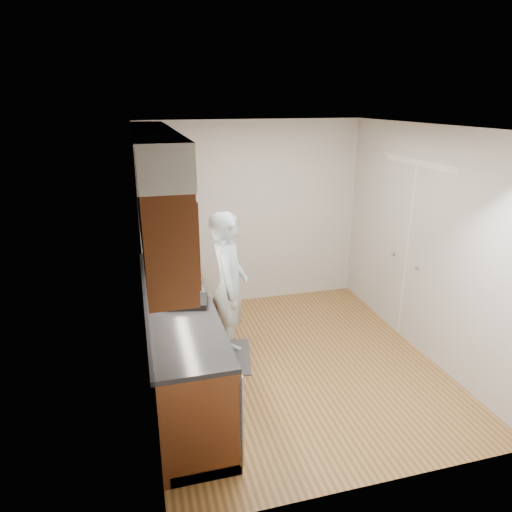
{
  "coord_description": "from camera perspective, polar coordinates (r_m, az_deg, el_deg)",
  "views": [
    {
      "loc": [
        -1.52,
        -4.1,
        2.74
      ],
      "look_at": [
        -0.35,
        0.25,
        1.18
      ],
      "focal_mm": 32.0,
      "sensor_mm": 36.0,
      "label": 1
    }
  ],
  "objects": [
    {
      "name": "soap_bottle_c",
      "position": [
        5.33,
        -9.85,
        0.08
      ],
      "size": [
        0.21,
        0.21,
        0.19
      ],
      "primitive_type": "imported",
      "rotation": [
        0.0,
        0.0,
        0.83
      ],
      "color": "white",
      "rests_on": "counter"
    },
    {
      "name": "floor_mat",
      "position": [
        5.24,
        -3.24,
        -12.45
      ],
      "size": [
        0.59,
        0.83,
        0.01
      ],
      "primitive_type": "cube",
      "rotation": [
        0.0,
        0.0,
        -0.2
      ],
      "color": "#59585B",
      "rests_on": "floor"
    },
    {
      "name": "person",
      "position": [
        4.81,
        -3.44,
        -2.78
      ],
      "size": [
        0.6,
        0.75,
        1.88
      ],
      "primitive_type": "imported",
      "rotation": [
        0.0,
        0.0,
        1.32
      ],
      "color": "#ABC4D0",
      "rests_on": "floor_mat"
    },
    {
      "name": "counter",
      "position": [
        4.69,
        -9.39,
        -9.93
      ],
      "size": [
        0.64,
        2.8,
        1.3
      ],
      "color": "brown",
      "rests_on": "floor"
    },
    {
      "name": "steel_can",
      "position": [
        5.07,
        -9.03,
        -1.21
      ],
      "size": [
        0.09,
        0.09,
        0.13
      ],
      "primitive_type": "cylinder",
      "rotation": [
        0.0,
        0.0,
        -0.31
      ],
      "color": "#A5A5AA",
      "rests_on": "counter"
    },
    {
      "name": "ceiling",
      "position": [
        4.38,
        5.5,
        15.82
      ],
      "size": [
        3.5,
        3.5,
        0.0
      ],
      "primitive_type": "plane",
      "rotation": [
        3.14,
        0.0,
        0.0
      ],
      "color": "white",
      "rests_on": "wall_left"
    },
    {
      "name": "wall_left",
      "position": [
        4.36,
        -13.85,
        -1.5
      ],
      "size": [
        0.02,
        3.5,
        2.5
      ],
      "primitive_type": "cube",
      "color": "beige",
      "rests_on": "floor"
    },
    {
      "name": "wall_back",
      "position": [
        6.23,
        -0.47,
        5.19
      ],
      "size": [
        3.0,
        0.02,
        2.5
      ],
      "primitive_type": "cube",
      "color": "beige",
      "rests_on": "floor"
    },
    {
      "name": "closet_door",
      "position": [
        5.6,
        18.34,
        0.21
      ],
      "size": [
        0.02,
        1.22,
        2.05
      ],
      "primitive_type": "cube",
      "color": "silver",
      "rests_on": "wall_right"
    },
    {
      "name": "upper_cabinets",
      "position": [
        4.23,
        -12.32,
        7.82
      ],
      "size": [
        0.47,
        2.8,
        1.21
      ],
      "color": "brown",
      "rests_on": "wall_left"
    },
    {
      "name": "soda_can",
      "position": [
        5.06,
        -9.06,
        -1.41
      ],
      "size": [
        0.08,
        0.08,
        0.11
      ],
      "primitive_type": "cylinder",
      "rotation": [
        0.0,
        0.0,
        -0.43
      ],
      "color": "red",
      "rests_on": "counter"
    },
    {
      "name": "soap_bottle_a",
      "position": [
        5.14,
        -10.01,
        0.03
      ],
      "size": [
        0.13,
        0.13,
        0.3
      ],
      "primitive_type": "imported",
      "rotation": [
        0.0,
        0.0,
        0.11
      ],
      "color": "white",
      "rests_on": "counter"
    },
    {
      "name": "dish_rack",
      "position": [
        4.28,
        -8.48,
        -5.67
      ],
      "size": [
        0.4,
        0.36,
        0.06
      ],
      "primitive_type": "cube",
      "rotation": [
        0.0,
        0.0,
        -0.2
      ],
      "color": "black",
      "rests_on": "counter"
    },
    {
      "name": "floor",
      "position": [
        5.16,
        4.61,
        -13.08
      ],
      "size": [
        3.5,
        3.5,
        0.0
      ],
      "primitive_type": "plane",
      "color": "#A0703C",
      "rests_on": "ground"
    },
    {
      "name": "wall_right",
      "position": [
        5.31,
        20.43,
        1.51
      ],
      "size": [
        0.02,
        3.5,
        2.5
      ],
      "primitive_type": "cube",
      "color": "beige",
      "rests_on": "floor"
    },
    {
      "name": "soap_bottle_b",
      "position": [
        5.08,
        -10.65,
        -0.93
      ],
      "size": [
        0.11,
        0.11,
        0.19
      ],
      "primitive_type": "imported",
      "rotation": [
        0.0,
        0.0,
        -0.46
      ],
      "color": "white",
      "rests_on": "counter"
    }
  ]
}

